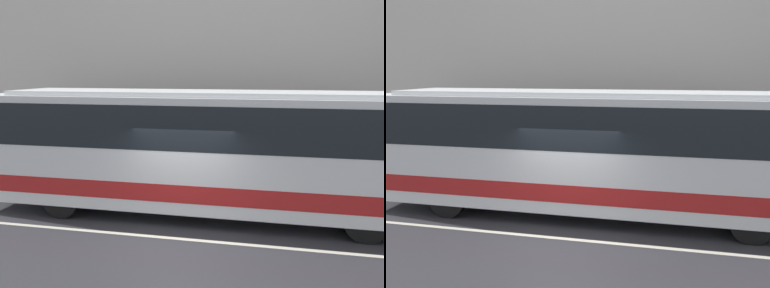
{
  "view_description": "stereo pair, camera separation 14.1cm",
  "coord_description": "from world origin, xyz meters",
  "views": [
    {
      "loc": [
        2.44,
        -9.17,
        3.88
      ],
      "look_at": [
        -0.06,
        1.87,
        1.94
      ],
      "focal_mm": 40.0,
      "sensor_mm": 36.0,
      "label": 1
    },
    {
      "loc": [
        2.58,
        -9.14,
        3.88
      ],
      "look_at": [
        -0.06,
        1.87,
        1.94
      ],
      "focal_mm": 40.0,
      "sensor_mm": 36.0,
      "label": 2
    }
  ],
  "objects": [
    {
      "name": "sidewalk",
      "position": [
        0.0,
        5.16,
        0.08
      ],
      "size": [
        60.0,
        2.31,
        0.17
      ],
      "color": "gray",
      "rests_on": "ground_plane"
    },
    {
      "name": "pedestrian_waiting",
      "position": [
        -1.95,
        5.08,
        0.88
      ],
      "size": [
        0.36,
        0.36,
        1.54
      ],
      "color": "#1E5933",
      "rests_on": "sidewalk"
    },
    {
      "name": "ground_plane",
      "position": [
        0.0,
        0.0,
        0.0
      ],
      "size": [
        60.0,
        60.0,
        0.0
      ],
      "primitive_type": "plane",
      "color": "#333338"
    },
    {
      "name": "transit_bus",
      "position": [
        0.04,
        1.87,
        1.89
      ],
      "size": [
        11.66,
        2.55,
        3.36
      ],
      "color": "white",
      "rests_on": "ground_plane"
    },
    {
      "name": "lane_stripe",
      "position": [
        0.0,
        0.0,
        0.0
      ],
      "size": [
        54.0,
        0.14,
        0.01
      ],
      "color": "beige",
      "rests_on": "ground_plane"
    }
  ]
}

